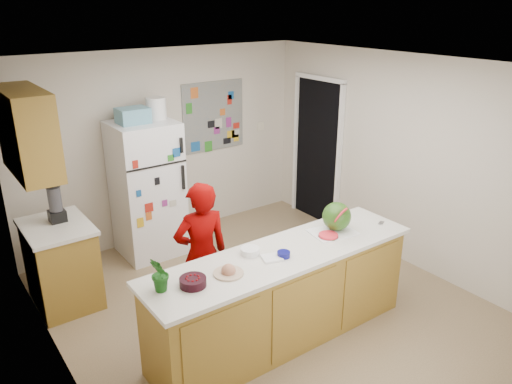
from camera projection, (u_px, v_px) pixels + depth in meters
floor at (267, 307)px, 5.30m from camera, size 4.00×4.50×0.02m
wall_back at (165, 146)px, 6.56m from camera, size 4.00×0.02×2.50m
wall_left at (55, 255)px, 3.75m from camera, size 0.02×4.50×2.50m
wall_right at (402, 161)px, 5.95m from camera, size 0.02×4.50×2.50m
ceiling at (269, 64)px, 4.40m from camera, size 4.00×4.50×0.02m
doorway at (318, 152)px, 7.11m from camera, size 0.03×0.85×2.04m
peninsula_base at (282, 298)px, 4.65m from camera, size 2.60×0.62×0.88m
peninsula_top at (283, 255)px, 4.49m from camera, size 2.68×0.70×0.04m
side_counter_base at (62, 266)px, 5.24m from camera, size 0.60×0.80×0.86m
side_counter_top at (56, 227)px, 5.08m from camera, size 0.64×0.84×0.04m
upper_cabinets at (27, 132)px, 4.61m from camera, size 0.35×1.00×0.80m
refrigerator at (147, 189)px, 6.17m from camera, size 0.75×0.70×1.70m
fridge_top_bin at (133, 116)px, 5.78m from camera, size 0.35×0.28×0.18m
photo_collage at (214, 116)px, 6.85m from camera, size 0.95×0.01×0.95m
person at (202, 255)px, 4.81m from camera, size 0.59×0.44×1.49m
blender_appliance at (55, 204)px, 5.10m from camera, size 0.13×0.13×0.38m
cutting_board at (333, 232)px, 4.86m from camera, size 0.48×0.39×0.01m
watermelon at (337, 216)px, 4.86m from camera, size 0.28×0.28×0.28m
watermelon_slice at (328, 235)px, 4.76m from camera, size 0.18×0.18×0.02m
cherry_bowl at (193, 282)px, 3.95m from camera, size 0.28×0.28×0.07m
white_bowl at (250, 251)px, 4.44m from camera, size 0.20×0.20×0.06m
cobalt_bowl at (284, 254)px, 4.40m from camera, size 0.14×0.14×0.05m
plate at (228, 273)px, 4.13m from camera, size 0.33×0.33×0.02m
paper_towel at (272, 258)px, 4.37m from camera, size 0.21×0.20×0.02m
keys at (381, 223)px, 5.06m from camera, size 0.09×0.07×0.01m
potted_plant at (160, 274)px, 3.82m from camera, size 0.18×0.20×0.31m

